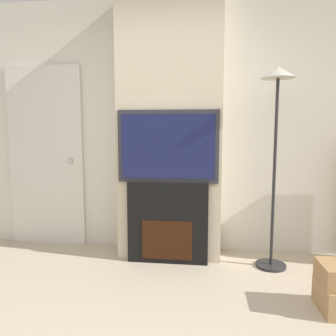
% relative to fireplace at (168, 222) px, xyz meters
% --- Properties ---
extents(wall_back, '(6.00, 0.06, 2.70)m').
position_rel_fireplace_xyz_m(wall_back, '(0.00, 0.42, 0.95)').
color(wall_back, silver).
rests_on(wall_back, ground_plane).
extents(chimney_breast, '(1.04, 0.39, 2.70)m').
position_rel_fireplace_xyz_m(chimney_breast, '(0.00, 0.20, 0.95)').
color(chimney_breast, beige).
rests_on(chimney_breast, ground_plane).
extents(fireplace, '(0.79, 0.15, 0.81)m').
position_rel_fireplace_xyz_m(fireplace, '(0.00, 0.00, 0.00)').
color(fireplace, black).
rests_on(fireplace, ground_plane).
extents(television, '(0.98, 0.07, 0.70)m').
position_rel_fireplace_xyz_m(television, '(0.00, -0.00, 0.76)').
color(television, '#2D2D33').
rests_on(television, fireplace).
extents(floor_lamp, '(0.32, 0.32, 1.88)m').
position_rel_fireplace_xyz_m(floor_lamp, '(1.00, -0.01, 1.05)').
color(floor_lamp, '#262628').
rests_on(floor_lamp, ground_plane).
extents(entry_door, '(0.87, 0.09, 2.02)m').
position_rel_fireplace_xyz_m(entry_door, '(-1.44, 0.37, 0.61)').
color(entry_door, silver).
rests_on(entry_door, ground_plane).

